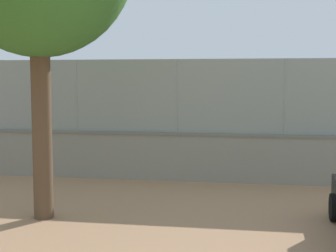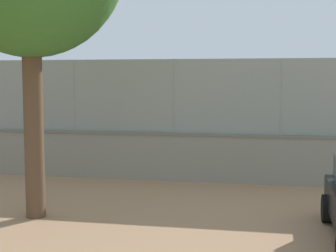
{
  "view_description": "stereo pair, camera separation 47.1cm",
  "coord_description": "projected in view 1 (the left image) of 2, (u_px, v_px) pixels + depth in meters",
  "views": [
    {
      "loc": [
        -6.68,
        24.14,
        3.18
      ],
      "look_at": [
        -3.21,
        4.89,
        1.29
      ],
      "focal_mm": 53.01,
      "sensor_mm": 36.0,
      "label": 1
    },
    {
      "loc": [
        -7.14,
        24.05,
        3.18
      ],
      "look_at": [
        -3.21,
        4.89,
        1.29
      ],
      "focal_mm": 53.01,
      "sensor_mm": 36.0,
      "label": 2
    }
  ],
  "objects": [
    {
      "name": "sports_ball",
      "position": [
        219.0,
        142.0,
        24.16
      ],
      "size": [
        0.12,
        0.12,
        0.12
      ],
      "primitive_type": "sphere",
      "color": "#3399D8",
      "rests_on": "ground_plane"
    },
    {
      "name": "fence_panel_on_wall",
      "position": [
        29.0,
        95.0,
        16.08
      ],
      "size": [
        29.29,
        0.47,
        2.27
      ],
      "color": "gray",
      "rests_on": "perimeter_wall"
    },
    {
      "name": "player_at_service_line",
      "position": [
        200.0,
        135.0,
        19.9
      ],
      "size": [
        0.92,
        0.66,
        1.56
      ],
      "color": "#591919",
      "rests_on": "ground_plane"
    },
    {
      "name": "perimeter_wall",
      "position": [
        30.0,
        152.0,
        16.26
      ],
      "size": [
        29.82,
        0.81,
        1.5
      ],
      "color": "gray",
      "rests_on": "ground_plane"
    },
    {
      "name": "player_crossing_court",
      "position": [
        228.0,
        123.0,
        24.98
      ],
      "size": [
        0.71,
        1.24,
        1.59
      ],
      "color": "#B2B2B2",
      "rests_on": "ground_plane"
    },
    {
      "name": "ground_plane",
      "position": [
        123.0,
        141.0,
        25.13
      ],
      "size": [
        260.0,
        260.0,
        0.0
      ],
      "primitive_type": "plane",
      "color": "tan"
    }
  ]
}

